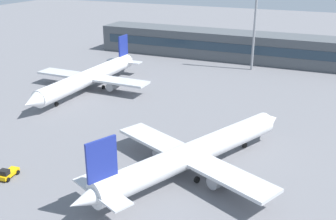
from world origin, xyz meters
name	(u,v)px	position (x,y,z in m)	size (l,w,h in m)	color
ground_plane	(197,128)	(0.00, 40.00, 0.00)	(400.00, 400.00, 0.00)	slate
terminal_building	(260,48)	(0.00, 100.14, 4.50)	(110.96, 12.13, 9.00)	#4C5156
airplane_near	(196,152)	(5.47, 23.52, 3.36)	(30.14, 41.79, 11.02)	white
airplane_mid	(89,78)	(-33.86, 52.15, 3.43)	(31.68, 45.54, 11.26)	white
baggage_tug_yellow	(7,173)	(-20.71, 9.82, 0.80)	(2.15, 3.75, 1.75)	#F2B20C
floodlight_tower_west	(255,17)	(0.02, 89.12, 15.95)	(3.20, 0.80, 27.81)	gray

